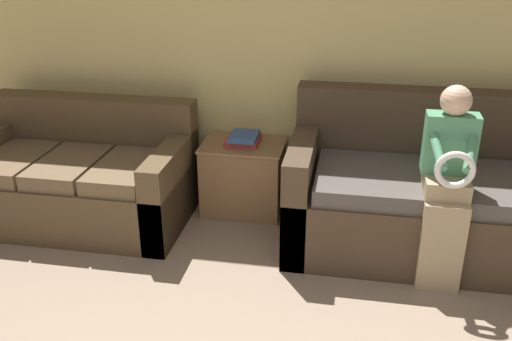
{
  "coord_description": "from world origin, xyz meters",
  "views": [
    {
      "loc": [
        0.38,
        -1.06,
        2.03
      ],
      "look_at": [
        -0.15,
        1.82,
        0.76
      ],
      "focal_mm": 40.0,
      "sensor_mm": 36.0,
      "label": 1
    }
  ],
  "objects_px": {
    "couch_side": "(81,179)",
    "child_left_seated": "(448,179)",
    "side_shelf": "(244,176)",
    "book_stack": "(244,139)",
    "couch_main": "(441,198)"
  },
  "relations": [
    {
      "from": "child_left_seated",
      "to": "book_stack",
      "type": "height_order",
      "value": "child_left_seated"
    },
    {
      "from": "couch_main",
      "to": "child_left_seated",
      "type": "height_order",
      "value": "child_left_seated"
    },
    {
      "from": "couch_main",
      "to": "side_shelf",
      "type": "bearing_deg",
      "value": 168.86
    },
    {
      "from": "couch_main",
      "to": "couch_side",
      "type": "bearing_deg",
      "value": -179.08
    },
    {
      "from": "couch_side",
      "to": "book_stack",
      "type": "relative_size",
      "value": 5.76
    },
    {
      "from": "couch_side",
      "to": "side_shelf",
      "type": "bearing_deg",
      "value": 15.3
    },
    {
      "from": "side_shelf",
      "to": "book_stack",
      "type": "relative_size",
      "value": 2.2
    },
    {
      "from": "couch_main",
      "to": "child_left_seated",
      "type": "relative_size",
      "value": 1.68
    },
    {
      "from": "couch_side",
      "to": "child_left_seated",
      "type": "bearing_deg",
      "value": -8.43
    },
    {
      "from": "couch_main",
      "to": "couch_side",
      "type": "xyz_separation_m",
      "value": [
        -2.56,
        -0.04,
        -0.05
      ]
    },
    {
      "from": "couch_side",
      "to": "side_shelf",
      "type": "distance_m",
      "value": 1.2
    },
    {
      "from": "couch_main",
      "to": "book_stack",
      "type": "xyz_separation_m",
      "value": [
        -1.4,
        0.28,
        0.23
      ]
    },
    {
      "from": "couch_side",
      "to": "side_shelf",
      "type": "xyz_separation_m",
      "value": [
        1.16,
        0.32,
        -0.02
      ]
    },
    {
      "from": "couch_main",
      "to": "child_left_seated",
      "type": "distance_m",
      "value": 0.53
    },
    {
      "from": "child_left_seated",
      "to": "side_shelf",
      "type": "bearing_deg",
      "value": 152.95
    }
  ]
}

